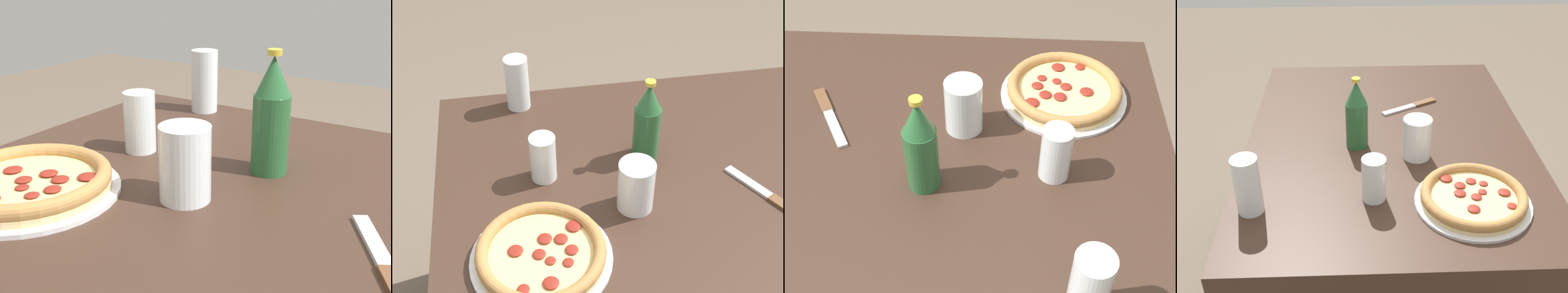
{
  "view_description": "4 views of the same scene",
  "coord_description": "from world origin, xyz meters",
  "views": [
    {
      "loc": [
        -0.28,
        0.67,
        1.1
      ],
      "look_at": [
        0.18,
        -0.06,
        0.77
      ],
      "focal_mm": 45.0,
      "sensor_mm": 36.0,
      "label": 1
    },
    {
      "loc": [
        0.37,
        0.92,
        1.65
      ],
      "look_at": [
        0.2,
        -0.06,
        0.82
      ],
      "focal_mm": 50.0,
      "sensor_mm": 36.0,
      "label": 2
    },
    {
      "loc": [
        0.2,
        -0.83,
        1.58
      ],
      "look_at": [
        0.16,
        -0.06,
        0.82
      ],
      "focal_mm": 50.0,
      "sensor_mm": 36.0,
      "label": 3
    },
    {
      "loc": [
        1.32,
        -0.1,
        1.53
      ],
      "look_at": [
        0.18,
        -0.06,
        0.82
      ],
      "focal_mm": 45.0,
      "sensor_mm": 36.0,
      "label": 4
    }
  ],
  "objects": [
    {
      "name": "glass_mango_juice",
      "position": [
        0.11,
        0.07,
        0.8
      ],
      "size": [
        0.08,
        0.08,
        0.12
      ],
      "color": "white",
      "rests_on": "table"
    },
    {
      "name": "beer_bottle",
      "position": [
        0.04,
        -0.1,
        0.85
      ],
      "size": [
        0.07,
        0.07,
        0.22
      ],
      "color": "#286033",
      "rests_on": "table"
    },
    {
      "name": "table",
      "position": [
        0.0,
        0.0,
        0.37
      ],
      "size": [
        1.14,
        0.88,
        0.74
      ],
      "color": "#3D281E",
      "rests_on": "ground_plane"
    },
    {
      "name": "knife",
      "position": [
        -0.2,
        0.1,
        0.74
      ],
      "size": [
        0.13,
        0.2,
        0.01
      ],
      "color": "brown",
      "rests_on": "table"
    },
    {
      "name": "pizza_salami",
      "position": [
        0.34,
        0.19,
        0.76
      ],
      "size": [
        0.3,
        0.3,
        0.04
      ],
      "color": "silver",
      "rests_on": "table"
    },
    {
      "name": "glass_red_wine",
      "position": [
        0.31,
        -0.06,
        0.79
      ],
      "size": [
        0.06,
        0.06,
        0.12
      ],
      "color": "white",
      "rests_on": "table"
    },
    {
      "name": "glass_orange_juice",
      "position": [
        0.34,
        -0.37,
        0.81
      ],
      "size": [
        0.07,
        0.07,
        0.15
      ],
      "color": "white",
      "rests_on": "table"
    }
  ]
}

